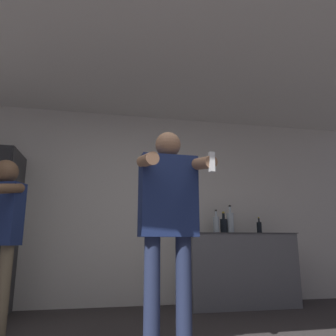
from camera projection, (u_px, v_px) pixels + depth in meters
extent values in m
cube|color=silver|center=(118.00, 205.00, 4.39)|extent=(7.00, 0.06, 2.55)
cube|color=silver|center=(131.00, 62.00, 3.30)|extent=(7.00, 3.33, 0.05)
cube|color=slate|center=(239.00, 269.00, 4.22)|extent=(1.39, 0.57, 0.90)
cube|color=#38383A|center=(237.00, 233.00, 4.32)|extent=(1.42, 0.60, 0.01)
cylinder|color=silver|center=(230.00, 223.00, 4.32)|extent=(0.09, 0.09, 0.26)
cylinder|color=silver|center=(230.00, 210.00, 4.35)|extent=(0.03, 0.03, 0.09)
sphere|color=black|center=(230.00, 206.00, 4.36)|extent=(0.04, 0.04, 0.04)
cylinder|color=black|center=(224.00, 226.00, 4.29)|extent=(0.09, 0.09, 0.18)
cylinder|color=black|center=(223.00, 216.00, 4.32)|extent=(0.04, 0.04, 0.08)
sphere|color=#B29933|center=(223.00, 213.00, 4.33)|extent=(0.04, 0.04, 0.04)
cylinder|color=silver|center=(216.00, 225.00, 4.27)|extent=(0.08, 0.08, 0.21)
cylinder|color=silver|center=(216.00, 214.00, 4.30)|extent=(0.03, 0.03, 0.08)
sphere|color=black|center=(216.00, 211.00, 4.31)|extent=(0.03, 0.03, 0.03)
cylinder|color=black|center=(259.00, 228.00, 4.38)|extent=(0.07, 0.07, 0.15)
cylinder|color=black|center=(259.00, 220.00, 4.41)|extent=(0.02, 0.02, 0.06)
sphere|color=#B29933|center=(259.00, 218.00, 4.41)|extent=(0.02, 0.02, 0.02)
cylinder|color=navy|center=(152.00, 296.00, 2.37)|extent=(0.12, 0.12, 0.84)
cylinder|color=navy|center=(184.00, 295.00, 2.43)|extent=(0.12, 0.12, 0.84)
cube|color=navy|center=(168.00, 196.00, 2.56)|extent=(0.45, 0.22, 0.63)
sphere|color=#9E7051|center=(168.00, 145.00, 2.65)|extent=(0.21, 0.21, 0.21)
cylinder|color=#9E7051|center=(147.00, 160.00, 2.37)|extent=(0.11, 0.42, 0.16)
cylinder|color=#9E7051|center=(201.00, 163.00, 2.47)|extent=(0.11, 0.42, 0.16)
cube|color=white|center=(212.00, 162.00, 2.28)|extent=(0.04, 0.04, 0.14)
cylinder|color=#75664C|center=(3.00, 290.00, 2.88)|extent=(0.11, 0.11, 0.77)
cube|color=navy|center=(1.00, 214.00, 3.04)|extent=(0.40, 0.31, 0.58)
sphere|color=brown|center=(6.00, 172.00, 3.13)|extent=(0.23, 0.23, 0.23)
cylinder|color=brown|center=(8.00, 188.00, 2.88)|extent=(0.21, 0.40, 0.15)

